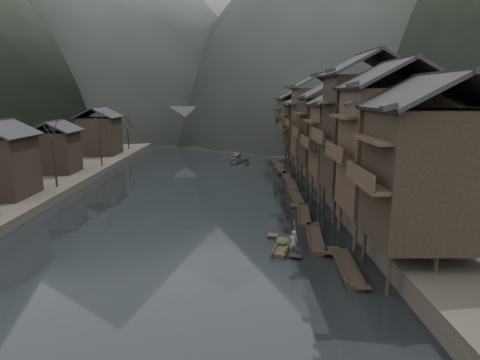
{
  "coord_description": "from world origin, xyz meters",
  "views": [
    {
      "loc": [
        5.2,
        -32.59,
        11.83
      ],
      "look_at": [
        5.39,
        11.29,
        2.5
      ],
      "focal_mm": 30.0,
      "sensor_mm": 36.0,
      "label": 1
    }
  ],
  "objects": [
    {
      "name": "boatman",
      "position": [
        9.31,
        -4.43,
        1.34
      ],
      "size": [
        0.67,
        0.45,
        1.81
      ],
      "primitive_type": "imported",
      "rotation": [
        0.0,
        0.0,
        3.12
      ],
      "color": "#575759",
      "rests_on": "hero_sampan"
    },
    {
      "name": "stone_bridge",
      "position": [
        -0.0,
        72.0,
        5.11
      ],
      "size": [
        40.0,
        6.0,
        9.0
      ],
      "color": "#4C4C4F",
      "rests_on": "ground"
    },
    {
      "name": "moored_sampans",
      "position": [
        11.98,
        15.02,
        0.2
      ],
      "size": [
        2.87,
        49.95,
        0.47
      ],
      "color": "black",
      "rests_on": "water"
    },
    {
      "name": "right_bank",
      "position": [
        35.0,
        40.0,
        0.9
      ],
      "size": [
        40.0,
        200.0,
        1.8
      ],
      "primitive_type": "cube",
      "color": "#2D2823",
      "rests_on": "ground"
    },
    {
      "name": "hills",
      "position": [
        6.68,
        166.97,
        53.85
      ],
      "size": [
        320.0,
        380.0,
        116.65
      ],
      "color": "black",
      "rests_on": "ground"
    },
    {
      "name": "water",
      "position": [
        0.0,
        0.0,
        0.0
      ],
      "size": [
        300.0,
        300.0,
        0.0
      ],
      "primitive_type": "plane",
      "color": "black",
      "rests_on": "ground"
    },
    {
      "name": "bare_trees",
      "position": [
        -17.0,
        15.52,
        6.55
      ],
      "size": [
        3.84,
        62.84,
        7.68
      ],
      "color": "black",
      "rests_on": "left_bank"
    },
    {
      "name": "midriver_boats",
      "position": [
        5.2,
        41.99,
        0.2
      ],
      "size": [
        3.48,
        13.03,
        0.45
      ],
      "color": "black",
      "rests_on": "water"
    },
    {
      "name": "hero_sampan",
      "position": [
        8.79,
        -2.71,
        0.2
      ],
      "size": [
        2.38,
        5.15,
        0.44
      ],
      "color": "black",
      "rests_on": "water"
    },
    {
      "name": "left_bank",
      "position": [
        -35.0,
        40.0,
        0.6
      ],
      "size": [
        40.0,
        200.0,
        1.2
      ],
      "primitive_type": "cube",
      "color": "#2D2823",
      "rests_on": "ground"
    },
    {
      "name": "left_houses",
      "position": [
        -20.5,
        20.12,
        5.66
      ],
      "size": [
        8.1,
        53.2,
        8.73
      ],
      "color": "black",
      "rests_on": "left_bank"
    },
    {
      "name": "bamboo_pole",
      "position": [
        9.51,
        -4.43,
        3.98
      ],
      "size": [
        0.74,
        1.96,
        3.47
      ],
      "primitive_type": "cylinder",
      "rotation": [
        0.53,
        0.0,
        -0.34
      ],
      "color": "#8C7A51",
      "rests_on": "boatman"
    },
    {
      "name": "stilt_houses",
      "position": [
        17.28,
        18.55,
        8.8
      ],
      "size": [
        9.0,
        67.6,
        16.01
      ],
      "color": "black",
      "rests_on": "ground"
    },
    {
      "name": "cargo_heap",
      "position": [
        8.72,
        -2.48,
        0.78
      ],
      "size": [
        1.13,
        1.48,
        0.68
      ],
      "primitive_type": "ellipsoid",
      "color": "black",
      "rests_on": "hero_sampan"
    }
  ]
}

